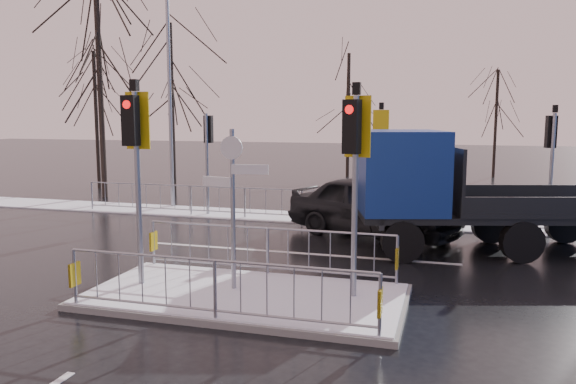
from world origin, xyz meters
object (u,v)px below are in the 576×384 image
(traffic_island, at_px, (244,280))
(street_lamp_left, at_px, (171,88))
(flatbed_truck, at_px, (437,188))
(car_far_lane, at_px, (374,206))

(traffic_island, bearing_deg, street_lamp_left, 124.07)
(traffic_island, bearing_deg, flatbed_truck, 55.77)
(traffic_island, height_order, car_far_lane, traffic_island)
(traffic_island, xyz_separation_m, flatbed_truck, (3.35, 4.93, 1.25))
(car_far_lane, height_order, street_lamp_left, street_lamp_left)
(flatbed_truck, bearing_deg, street_lamp_left, 154.96)
(car_far_lane, xyz_separation_m, street_lamp_left, (-7.99, 3.10, 3.63))
(flatbed_truck, bearing_deg, car_far_lane, 140.54)
(street_lamp_left, bearing_deg, car_far_lane, -21.21)
(car_far_lane, relative_size, street_lamp_left, 0.62)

